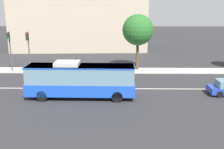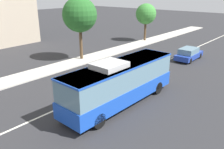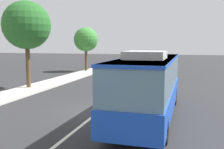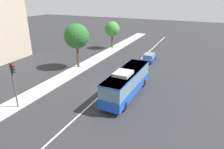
# 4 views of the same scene
# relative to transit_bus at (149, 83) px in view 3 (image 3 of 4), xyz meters

# --- Properties ---
(ground_plane) EXTENTS (160.00, 160.00, 0.00)m
(ground_plane) POSITION_rel_transit_bus_xyz_m (0.54, 2.82, -1.81)
(ground_plane) COLOR #28282B
(lane_centre_line) EXTENTS (76.00, 0.16, 0.01)m
(lane_centre_line) POSITION_rel_transit_bus_xyz_m (0.54, 2.82, -1.80)
(lane_centre_line) COLOR silver
(lane_centre_line) RESTS_ON ground_plane
(transit_bus) EXTENTS (10.04, 2.66, 3.46)m
(transit_bus) POSITION_rel_transit_bus_xyz_m (0.00, 0.00, 0.00)
(transit_bus) COLOR #1947B7
(transit_bus) RESTS_ON ground_plane
(sedan_blue) EXTENTS (4.52, 1.86, 1.46)m
(sedan_blue) POSITION_rel_transit_bus_xyz_m (14.46, 1.06, -1.09)
(sedan_blue) COLOR #1E3899
(sedan_blue) RESTS_ON ground_plane
(street_tree_kerbside_left) EXTENTS (3.27, 3.27, 6.01)m
(street_tree_kerbside_left) POSITION_rel_transit_bus_xyz_m (20.46, 11.27, 2.53)
(street_tree_kerbside_left) COLOR #4C3823
(street_tree_kerbside_left) RESTS_ON ground_plane
(street_tree_kerbside_centre) EXTENTS (3.98, 3.98, 7.31)m
(street_tree_kerbside_centre) POSITION_rel_transit_bus_xyz_m (6.08, 10.94, 3.49)
(street_tree_kerbside_centre) COLOR #4C3823
(street_tree_kerbside_centre) RESTS_ON ground_plane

